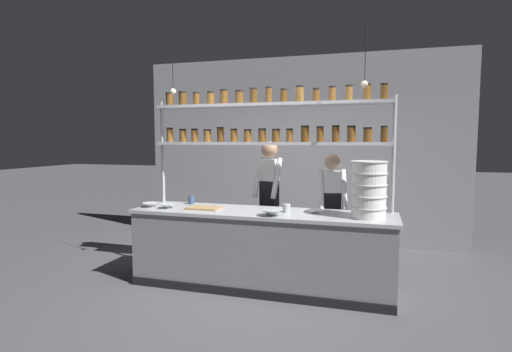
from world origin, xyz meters
TOP-DOWN VIEW (x-y plane):
  - ground_plane at (0.00, 0.00)m, footprint 40.00×40.00m
  - back_wall at (0.00, 2.35)m, footprint 5.51×0.12m
  - prep_counter at (0.00, -0.00)m, footprint 3.11×0.76m
  - spice_shelf_unit at (-0.01, 0.33)m, footprint 3.00×0.28m
  - chef_left at (-0.11, 0.78)m, footprint 0.41×0.34m
  - chef_center at (0.75, 0.64)m, footprint 0.41×0.34m
  - container_stack at (1.22, -0.06)m, footprint 0.39×0.39m
  - cutting_board at (-0.72, -0.05)m, footprint 0.40×0.26m
  - prep_bowl_near_left at (0.19, -0.25)m, footprint 0.25×0.25m
  - prep_bowl_center_front at (-1.42, -0.10)m, footprint 0.20×0.20m
  - prep_bowl_center_back at (0.63, 0.05)m, footprint 0.16×0.16m
  - prep_bowl_near_right at (-1.17, -0.13)m, footprint 0.19×0.19m
  - serving_cup_front at (0.30, 0.02)m, footprint 0.09×0.09m
  - serving_cup_by_board at (-1.02, 0.25)m, footprint 0.08×0.08m
  - pendant_light_row at (0.01, 0.00)m, footprint 2.34×0.07m

SIDE VIEW (x-z plane):
  - ground_plane at x=0.00m, z-range 0.00..0.00m
  - prep_counter at x=0.00m, z-range 0.00..0.92m
  - chef_center at x=0.75m, z-range 0.11..1.70m
  - cutting_board at x=-0.72m, z-range 0.92..0.94m
  - prep_bowl_center_back at x=0.63m, z-range 0.92..0.96m
  - prep_bowl_near_right at x=-1.17m, z-range 0.92..0.97m
  - prep_bowl_center_front at x=-1.42m, z-range 0.92..0.97m
  - prep_bowl_near_left at x=0.19m, z-range 0.92..0.99m
  - serving_cup_front at x=0.30m, z-range 0.92..1.02m
  - serving_cup_by_board at x=-1.02m, z-range 0.92..1.03m
  - chef_left at x=-0.11m, z-range 0.14..1.88m
  - container_stack at x=1.22m, z-range 0.92..1.54m
  - back_wall at x=0.00m, z-range 0.00..3.17m
  - spice_shelf_unit at x=-0.01m, z-range 0.73..3.13m
  - pendant_light_row at x=0.01m, z-range 2.00..2.80m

